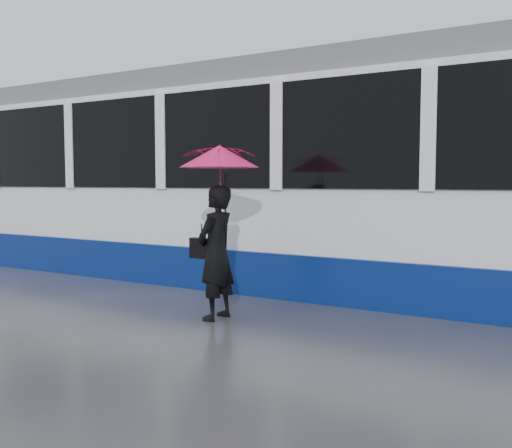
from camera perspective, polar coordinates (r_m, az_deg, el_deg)
The scene contains 6 objects.
ground at distance 6.40m, azimuth 2.32°, elevation -10.13°, with size 90.00×90.00×0.00m, color #2A2A2F.
rails at distance 8.63m, azimuth 10.32°, elevation -6.37°, with size 34.00×1.51×0.02m.
tram at distance 9.49m, azimuth -2.29°, elevation 4.54°, with size 26.00×2.56×3.35m.
woman at distance 6.58m, azimuth -4.01°, elevation -2.87°, with size 0.57×0.37×1.55m, color black.
umbrella at distance 6.50m, azimuth -3.69°, elevation 5.21°, with size 0.91×0.91×1.05m.
handbag at distance 6.72m, azimuth -5.45°, elevation -2.40°, with size 0.28×0.12×0.42m.
Camera 1 is at (2.96, -5.45, 1.59)m, focal length 40.00 mm.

